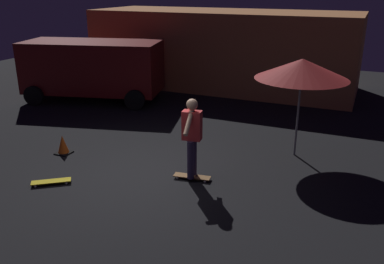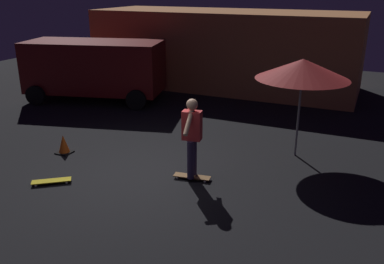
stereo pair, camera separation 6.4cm
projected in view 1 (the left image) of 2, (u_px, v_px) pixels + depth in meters
name	position (u px, v px, depth m)	size (l,w,h in m)	color
ground_plane	(141.00, 177.00, 8.73)	(28.00, 28.00, 0.00)	black
low_building	(223.00, 49.00, 16.07)	(10.11, 3.52, 2.90)	#C67A47
parked_van	(93.00, 67.00, 14.15)	(4.93, 3.19, 2.03)	maroon
patio_umbrella	(302.00, 69.00, 9.15)	(2.10, 2.10, 2.30)	slate
skateboard_ridden	(192.00, 177.00, 8.60)	(0.80, 0.31, 0.07)	olive
skateboard_spare	(51.00, 182.00, 8.39)	(0.74, 0.63, 0.07)	gold
skater	(192.00, 133.00, 8.27)	(0.41, 0.98, 1.67)	#382D4C
traffic_cone	(63.00, 145.00, 9.86)	(0.34, 0.34, 0.46)	black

